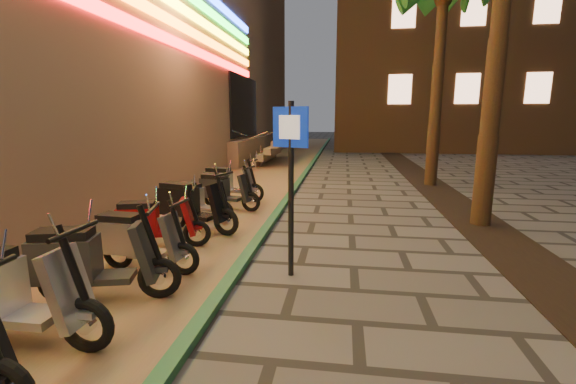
% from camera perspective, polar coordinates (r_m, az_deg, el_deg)
% --- Properties ---
extents(parking_strip, '(3.40, 60.00, 0.01)m').
position_cam_1_polar(parking_strip, '(12.22, -7.25, 0.16)').
color(parking_strip, '#8C7251').
rests_on(parking_strip, ground).
extents(green_curb, '(0.18, 60.00, 0.10)m').
position_cam_1_polar(green_curb, '(11.87, 0.68, 0.16)').
color(green_curb, '#26673D').
rests_on(green_curb, ground).
extents(planting_strip, '(1.20, 40.00, 0.02)m').
position_cam_1_polar(planting_strip, '(7.55, 31.26, -8.19)').
color(planting_strip, black).
rests_on(planting_strip, ground).
extents(pedestrian_sign, '(0.52, 0.24, 2.51)m').
position_cam_1_polar(pedestrian_sign, '(5.38, 0.40, 3.92)').
color(pedestrian_sign, black).
rests_on(pedestrian_sign, ground).
extents(scooter_5, '(1.84, 0.65, 1.30)m').
position_cam_1_polar(scooter_5, '(4.88, -36.51, -11.92)').
color(scooter_5, black).
rests_on(scooter_5, ground).
extents(scooter_6, '(1.76, 0.87, 1.24)m').
position_cam_1_polar(scooter_6, '(5.43, -27.44, -9.08)').
color(scooter_6, black).
rests_on(scooter_6, ground).
extents(scooter_7, '(1.61, 0.56, 1.13)m').
position_cam_1_polar(scooter_7, '(6.22, -21.64, -6.55)').
color(scooter_7, black).
rests_on(scooter_7, ground).
extents(scooter_8, '(1.57, 0.82, 1.11)m').
position_cam_1_polar(scooter_8, '(7.15, -19.43, -4.25)').
color(scooter_8, black).
rests_on(scooter_8, ground).
extents(scooter_9, '(1.80, 0.91, 1.27)m').
position_cam_1_polar(scooter_9, '(8.05, -14.36, -1.78)').
color(scooter_9, black).
rests_on(scooter_9, ground).
extents(scooter_10, '(1.48, 0.71, 1.04)m').
position_cam_1_polar(scooter_10, '(8.99, -13.29, -1.05)').
color(scooter_10, black).
rests_on(scooter_10, ground).
extents(scooter_11, '(1.62, 0.77, 1.14)m').
position_cam_1_polar(scooter_11, '(9.79, -9.58, 0.32)').
color(scooter_11, black).
rests_on(scooter_11, ground).
extents(scooter_12, '(1.70, 0.65, 1.19)m').
position_cam_1_polar(scooter_12, '(10.75, -9.00, 1.41)').
color(scooter_12, black).
rests_on(scooter_12, ground).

